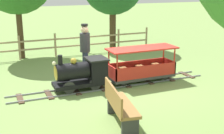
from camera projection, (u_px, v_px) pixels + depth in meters
name	position (u px, v px, depth m)	size (l,w,h in m)	color
ground_plane	(118.00, 85.00, 8.35)	(60.00, 60.00, 0.00)	#75934C
track	(113.00, 85.00, 8.29)	(0.67, 5.70, 0.04)	gray
locomotive	(82.00, 73.00, 7.84)	(0.63, 1.45, 0.98)	black
passenger_car	(142.00, 68.00, 8.52)	(0.73, 2.00, 0.97)	#3F3F3F
conductor_person	(85.00, 46.00, 8.79)	(0.30, 0.30, 1.62)	#282D47
park_bench	(119.00, 106.00, 5.92)	(1.35, 0.61, 0.82)	olive
fence_section	(72.00, 43.00, 11.75)	(0.08, 6.78, 0.90)	tan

